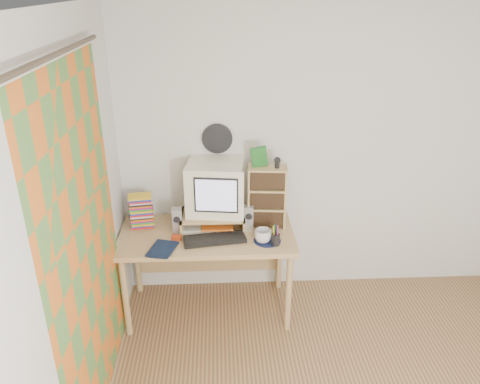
{
  "coord_description": "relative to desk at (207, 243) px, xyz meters",
  "views": [
    {
      "loc": [
        -0.92,
        -1.93,
        2.6
      ],
      "look_at": [
        -0.76,
        1.33,
        1.13
      ],
      "focal_mm": 35.0,
      "sensor_mm": 36.0,
      "label": 1
    }
  ],
  "objects": [
    {
      "name": "ceiling",
      "position": [
        1.03,
        -1.44,
        1.88
      ],
      "size": [
        3.5,
        3.5,
        0.0
      ],
      "primitive_type": "plane",
      "rotation": [
        3.14,
        0.0,
        0.0
      ],
      "color": "white",
      "rests_on": "back_wall"
    },
    {
      "name": "diary",
      "position": [
        -0.42,
        -0.29,
        0.16
      ],
      "size": [
        0.26,
        0.22,
        0.04
      ],
      "primitive_type": "imported",
      "rotation": [
        0.0,
        0.0,
        -0.28
      ],
      "color": "#0E1933",
      "rests_on": "desk"
    },
    {
      "name": "wall_disc",
      "position": [
        0.1,
        0.29,
        0.81
      ],
      "size": [
        0.25,
        0.02,
        0.25
      ],
      "primitive_type": "cylinder",
      "rotation": [
        1.57,
        0.0,
        0.0
      ],
      "color": "black",
      "rests_on": "back_wall"
    },
    {
      "name": "desk",
      "position": [
        0.0,
        0.0,
        0.0
      ],
      "size": [
        1.4,
        0.7,
        0.75
      ],
      "color": "tan",
      "rests_on": "floor"
    },
    {
      "name": "keyboard",
      "position": [
        0.06,
        -0.2,
        0.15
      ],
      "size": [
        0.5,
        0.23,
        0.03
      ],
      "primitive_type": "cube",
      "rotation": [
        0.0,
        0.0,
        0.15
      ],
      "color": "black",
      "rests_on": "desk"
    },
    {
      "name": "cd_rack",
      "position": [
        0.49,
        0.05,
        0.39
      ],
      "size": [
        0.32,
        0.19,
        0.51
      ],
      "primitive_type": "cube",
      "rotation": [
        0.0,
        0.0,
        -0.09
      ],
      "color": "tan",
      "rests_on": "desk"
    },
    {
      "name": "monitor_riser",
      "position": [
        0.05,
        0.04,
        0.23
      ],
      "size": [
        0.52,
        0.3,
        0.12
      ],
      "color": "tan",
      "rests_on": "desk"
    },
    {
      "name": "dvd_stack",
      "position": [
        -0.53,
        0.09,
        0.27
      ],
      "size": [
        0.2,
        0.16,
        0.26
      ],
      "primitive_type": null,
      "rotation": [
        0.0,
        0.0,
        0.15
      ],
      "color": "brown",
      "rests_on": "desk"
    },
    {
      "name": "speaker_right",
      "position": [
        0.34,
        -0.01,
        0.24
      ],
      "size": [
        0.08,
        0.08,
        0.21
      ],
      "primitive_type": "cube",
      "rotation": [
        0.0,
        0.0,
        -0.08
      ],
      "color": "#9E9FA3",
      "rests_on": "desk"
    },
    {
      "name": "left_wall",
      "position": [
        -0.72,
        -1.44,
        0.63
      ],
      "size": [
        0.0,
        3.5,
        3.5
      ],
      "primitive_type": "plane",
      "rotation": [
        1.57,
        0.0,
        1.57
      ],
      "color": "silver",
      "rests_on": "floor"
    },
    {
      "name": "speaker_left",
      "position": [
        -0.23,
        -0.04,
        0.24
      ],
      "size": [
        0.08,
        0.08,
        0.21
      ],
      "primitive_type": "cube",
      "rotation": [
        0.0,
        0.0,
        0.05
      ],
      "color": "#9E9FA3",
      "rests_on": "desk"
    },
    {
      "name": "red_box",
      "position": [
        -0.24,
        -0.16,
        0.15
      ],
      "size": [
        0.08,
        0.06,
        0.04
      ],
      "primitive_type": "cube",
      "rotation": [
        0.0,
        0.0,
        -0.23
      ],
      "color": "#AF3212",
      "rests_on": "desk"
    },
    {
      "name": "crt_monitor",
      "position": [
        0.08,
        0.09,
        0.46
      ],
      "size": [
        0.5,
        0.5,
        0.42
      ],
      "primitive_type": "cube",
      "rotation": [
        0.0,
        0.0,
        -0.13
      ],
      "color": "white",
      "rests_on": "monitor_riser"
    },
    {
      "name": "papers",
      "position": [
        0.01,
        0.02,
        0.15
      ],
      "size": [
        0.3,
        0.22,
        0.04
      ],
      "primitive_type": null,
      "rotation": [
        0.0,
        0.0,
        -0.02
      ],
      "color": "silver",
      "rests_on": "desk"
    },
    {
      "name": "pen_cup",
      "position": [
        0.53,
        -0.28,
        0.2
      ],
      "size": [
        0.07,
        0.07,
        0.13
      ],
      "primitive_type": null,
      "rotation": [
        0.0,
        0.0,
        0.16
      ],
      "color": "black",
      "rests_on": "desk"
    },
    {
      "name": "back_wall",
      "position": [
        1.03,
        0.31,
        0.63
      ],
      "size": [
        3.5,
        0.0,
        3.5
      ],
      "primitive_type": "plane",
      "rotation": [
        1.57,
        0.0,
        0.0
      ],
      "color": "silver",
      "rests_on": "floor"
    },
    {
      "name": "mousepad",
      "position": [
        0.48,
        -0.21,
        0.14
      ],
      "size": [
        0.24,
        0.24,
        0.0
      ],
      "primitive_type": "cylinder",
      "rotation": [
        0.0,
        0.0,
        -0.14
      ],
      "color": "#101835",
      "rests_on": "desk"
    },
    {
      "name": "curtain",
      "position": [
        -0.68,
        -0.96,
        0.53
      ],
      "size": [
        0.0,
        2.2,
        2.2
      ],
      "primitive_type": "plane",
      "rotation": [
        1.57,
        0.0,
        1.57
      ],
      "color": "#D1631D",
      "rests_on": "left_wall"
    },
    {
      "name": "mug",
      "position": [
        0.44,
        -0.23,
        0.19
      ],
      "size": [
        0.15,
        0.15,
        0.1
      ],
      "primitive_type": "imported",
      "rotation": [
        0.0,
        0.0,
        -0.13
      ],
      "color": "silver",
      "rests_on": "desk"
    },
    {
      "name": "game_box",
      "position": [
        0.43,
        0.07,
        0.73
      ],
      "size": [
        0.13,
        0.05,
        0.16
      ],
      "primitive_type": "cube",
      "rotation": [
        0.0,
        0.0,
        0.19
      ],
      "color": "#1C6321",
      "rests_on": "cd_rack"
    },
    {
      "name": "webcam",
      "position": [
        0.57,
        0.04,
        0.69
      ],
      "size": [
        0.06,
        0.06,
        0.09
      ],
      "primitive_type": null,
      "rotation": [
        0.0,
        0.0,
        -0.12
      ],
      "color": "black",
      "rests_on": "cd_rack"
    }
  ]
}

